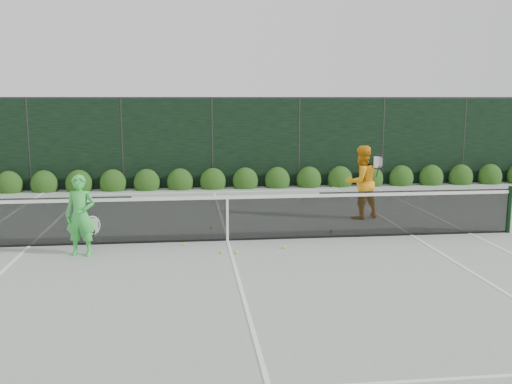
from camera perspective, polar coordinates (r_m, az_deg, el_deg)
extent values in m
plane|color=gray|center=(12.31, -2.86, -4.88)|extent=(80.00, 80.00, 0.00)
cylinder|color=black|center=(14.13, 23.99, -1.61)|extent=(0.10, 0.10, 1.07)
cube|color=black|center=(12.64, -22.27, -2.85)|extent=(4.40, 0.01, 1.02)
cube|color=black|center=(12.20, -2.88, -2.70)|extent=(4.00, 0.01, 0.96)
cube|color=black|center=(13.16, 15.70, -2.03)|extent=(4.40, 0.01, 1.02)
cube|color=white|center=(12.11, -2.90, -0.55)|extent=(12.80, 0.03, 0.07)
cube|color=black|center=(12.31, -2.86, -4.79)|extent=(12.80, 0.02, 0.04)
cube|color=white|center=(12.21, -2.88, -2.80)|extent=(0.05, 0.03, 0.91)
imported|color=green|center=(11.52, -17.15, -2.26)|extent=(0.63, 0.46, 1.58)
torus|color=beige|center=(11.63, -16.04, -3.22)|extent=(0.29, 0.12, 0.30)
cylinder|color=black|center=(11.68, -15.98, -4.37)|extent=(0.10, 0.03, 0.30)
imported|color=orange|center=(14.64, 10.48, 0.97)|extent=(1.08, 0.95, 1.85)
torus|color=black|center=(14.49, 12.10, 2.96)|extent=(0.30, 0.09, 0.30)
cylinder|color=black|center=(14.52, 12.07, 2.01)|extent=(0.10, 0.03, 0.30)
cube|color=white|center=(13.80, 20.56, -3.89)|extent=(0.06, 23.77, 0.01)
cube|color=white|center=(12.73, -21.76, -5.06)|extent=(0.06, 23.77, 0.01)
cube|color=white|center=(13.23, 15.27, -4.17)|extent=(0.06, 23.77, 0.01)
cube|color=white|center=(24.00, -4.81, 2.13)|extent=(11.03, 0.06, 0.01)
cube|color=white|center=(18.57, -4.22, 0.00)|extent=(8.23, 0.06, 0.01)
cube|color=white|center=(12.31, -2.86, -4.86)|extent=(0.06, 12.80, 0.01)
cube|color=black|center=(19.48, -4.42, 4.86)|extent=(32.00, 0.06, 3.00)
cube|color=#262826|center=(19.42, -4.48, 9.37)|extent=(32.00, 0.06, 0.06)
cylinder|color=#262826|center=(20.15, -21.78, 4.37)|extent=(0.08, 0.08, 3.00)
cylinder|color=#262826|center=(19.59, -13.25, 4.67)|extent=(0.08, 0.08, 3.00)
cylinder|color=#262826|center=(19.48, -4.42, 4.86)|extent=(0.08, 0.08, 3.00)
cylinder|color=#262826|center=(19.83, 4.31, 4.95)|extent=(0.08, 0.08, 3.00)
cylinder|color=#262826|center=(20.62, 12.55, 4.92)|extent=(0.08, 0.08, 3.00)
cylinder|color=#262826|center=(21.79, 20.04, 4.81)|extent=(0.08, 0.08, 3.00)
ellipsoid|color=#193A0F|center=(20.11, -23.46, 0.63)|extent=(0.86, 0.65, 0.94)
ellipsoid|color=#193A0F|center=(19.83, -20.42, 0.70)|extent=(0.86, 0.65, 0.94)
ellipsoid|color=#193A0F|center=(19.59, -17.29, 0.77)|extent=(0.86, 0.65, 0.94)
ellipsoid|color=#193A0F|center=(19.42, -14.10, 0.84)|extent=(0.86, 0.65, 0.94)
ellipsoid|color=#193A0F|center=(19.31, -10.86, 0.90)|extent=(0.86, 0.65, 0.94)
ellipsoid|color=#193A0F|center=(19.26, -7.60, 0.97)|extent=(0.86, 0.65, 0.94)
ellipsoid|color=#193A0F|center=(19.28, -4.33, 1.03)|extent=(0.86, 0.65, 0.94)
ellipsoid|color=#193A0F|center=(19.35, -1.07, 1.09)|extent=(0.86, 0.65, 0.94)
ellipsoid|color=#193A0F|center=(19.49, 2.15, 1.15)|extent=(0.86, 0.65, 0.94)
ellipsoid|color=#193A0F|center=(19.69, 5.31, 1.20)|extent=(0.86, 0.65, 0.94)
ellipsoid|color=#193A0F|center=(19.95, 8.40, 1.24)|extent=(0.86, 0.65, 0.94)
ellipsoid|color=#193A0F|center=(20.26, 11.41, 1.28)|extent=(0.86, 0.65, 0.94)
ellipsoid|color=#193A0F|center=(20.63, 14.31, 1.32)|extent=(0.86, 0.65, 0.94)
ellipsoid|color=#193A0F|center=(21.05, 17.11, 1.35)|extent=(0.86, 0.65, 0.94)
ellipsoid|color=#193A0F|center=(21.52, 19.79, 1.38)|extent=(0.86, 0.65, 0.94)
ellipsoid|color=#193A0F|center=(22.03, 22.35, 1.40)|extent=(0.86, 0.65, 0.94)
sphere|color=#AAD830|center=(13.15, 7.49, -3.87)|extent=(0.07, 0.07, 0.07)
sphere|color=#AAD830|center=(11.67, 2.77, -5.51)|extent=(0.07, 0.07, 0.07)
sphere|color=#AAD830|center=(11.33, -3.54, -5.98)|extent=(0.07, 0.07, 0.07)
sphere|color=#AAD830|center=(11.96, -7.24, -5.21)|extent=(0.07, 0.07, 0.07)
sphere|color=#AAD830|center=(13.42, -4.47, -3.55)|extent=(0.07, 0.07, 0.07)
sphere|color=#AAD830|center=(11.30, -2.01, -6.02)|extent=(0.07, 0.07, 0.07)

